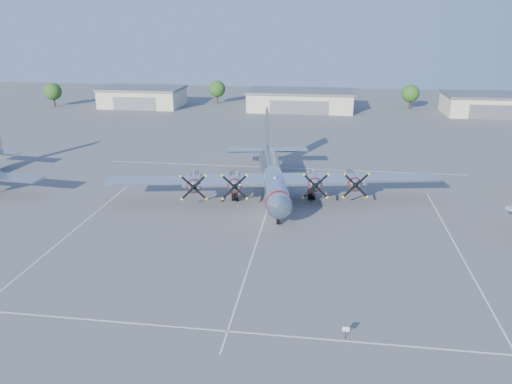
# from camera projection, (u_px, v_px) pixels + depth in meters

# --- Properties ---
(ground) EXTENTS (260.00, 260.00, 0.00)m
(ground) POSITION_uv_depth(u_px,v_px,m) (262.00, 225.00, 60.71)
(ground) COLOR #555557
(ground) RESTS_ON ground
(parking_lines) EXTENTS (60.00, 50.08, 0.01)m
(parking_lines) POSITION_uv_depth(u_px,v_px,m) (261.00, 231.00, 59.08)
(parking_lines) COLOR silver
(parking_lines) RESTS_ON ground
(hangar_west) EXTENTS (22.60, 14.60, 5.40)m
(hangar_west) POSITION_uv_depth(u_px,v_px,m) (143.00, 97.00, 142.38)
(hangar_west) COLOR beige
(hangar_west) RESTS_ON ground
(hangar_center) EXTENTS (28.60, 14.60, 5.40)m
(hangar_center) POSITION_uv_depth(u_px,v_px,m) (300.00, 100.00, 136.47)
(hangar_center) COLOR beige
(hangar_center) RESTS_ON ground
(hangar_east) EXTENTS (20.60, 14.60, 5.40)m
(hangar_east) POSITION_uv_depth(u_px,v_px,m) (484.00, 104.00, 130.16)
(hangar_east) COLOR beige
(hangar_east) RESTS_ON ground
(tree_far_west) EXTENTS (4.80, 4.80, 6.64)m
(tree_far_west) POSITION_uv_depth(u_px,v_px,m) (53.00, 92.00, 141.47)
(tree_far_west) COLOR #382619
(tree_far_west) RESTS_ON ground
(tree_west) EXTENTS (4.80, 4.80, 6.64)m
(tree_west) POSITION_uv_depth(u_px,v_px,m) (217.00, 89.00, 146.77)
(tree_west) COLOR #382619
(tree_west) RESTS_ON ground
(tree_east) EXTENTS (4.80, 4.80, 6.64)m
(tree_east) POSITION_uv_depth(u_px,v_px,m) (411.00, 94.00, 137.67)
(tree_east) COLOR #382619
(tree_east) RESTS_ON ground
(main_bomber_b29) EXTENTS (49.87, 38.34, 9.98)m
(main_bomber_b29) POSITION_uv_depth(u_px,v_px,m) (272.00, 195.00, 71.07)
(main_bomber_b29) COLOR silver
(main_bomber_b29) RESTS_ON ground
(info_placard) EXTENTS (0.55, 0.06, 1.05)m
(info_placard) POSITION_uv_depth(u_px,v_px,m) (346.00, 330.00, 39.01)
(info_placard) COLOR black
(info_placard) RESTS_ON ground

